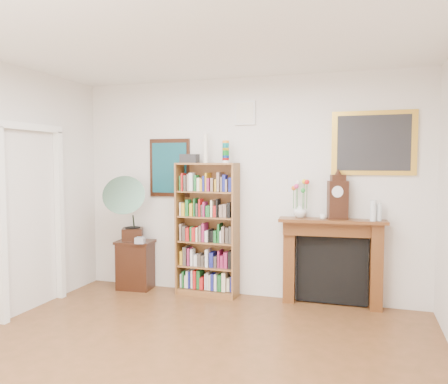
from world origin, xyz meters
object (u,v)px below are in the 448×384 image
bookshelf (207,222)px  teacup (323,217)px  cd_stack (140,240)px  mantel_clock (338,198)px  bottle_left (373,211)px  gramophone (126,205)px  fireplace (332,255)px  flower_vase (300,211)px  bottle_right (379,212)px  side_cabinet (135,265)px

bookshelf → teacup: (1.46, -0.04, 0.12)m
cd_stack → mantel_clock: mantel_clock is taller
bookshelf → bottle_left: 2.04m
gramophone → cd_stack: 0.51m
bookshelf → fireplace: bookshelf is taller
fireplace → teacup: teacup is taller
bookshelf → fireplace: bearing=4.7°
bookshelf → flower_vase: size_ratio=11.67×
gramophone → flower_vase: 2.28m
bookshelf → teacup: size_ratio=26.30×
bookshelf → mantel_clock: bearing=3.3°
mantel_clock → bottle_right: mantel_clock is taller
side_cabinet → cd_stack: size_ratio=5.51×
side_cabinet → fireplace: fireplace is taller
gramophone → flower_vase: (2.27, 0.20, -0.02)m
bookshelf → bottle_left: (2.02, -0.01, 0.22)m
flower_vase → bookshelf: bearing=-177.7°
bookshelf → side_cabinet: bookshelf is taller
gramophone → teacup: (2.55, 0.11, -0.08)m
teacup → gramophone: bearing=-177.4°
flower_vase → fireplace: bearing=3.1°
cd_stack → teacup: 2.37m
bookshelf → mantel_clock: size_ratio=3.76×
gramophone → bottle_left: size_ratio=3.70×
teacup → bottle_left: size_ratio=0.31×
bookshelf → flower_vase: bearing=4.5°
gramophone → flower_vase: size_ratio=5.24×
cd_stack → bottle_right: 3.00m
mantel_clock → side_cabinet: bearing=161.7°
bookshelf → fireplace: size_ratio=1.56×
side_cabinet → flower_vase: size_ratio=3.90×
bookshelf → gramophone: bookshelf is taller
bottle_right → gramophone: bearing=-176.8°
cd_stack → teacup: teacup is taller
side_cabinet → bottle_right: (3.12, 0.06, 0.82)m
gramophone → bottle_right: gramophone is taller
bookshelf → bottle_right: bearing=2.9°
fireplace → gramophone: bearing=-179.8°
side_cabinet → cd_stack: 0.43m
bookshelf → gramophone: bearing=-169.9°
mantel_clock → fireplace: bearing=127.9°
bottle_left → teacup: bearing=-177.2°
gramophone → bottle_right: (3.18, 0.18, -0.01)m
cd_stack → bottle_left: bearing=3.5°
mantel_clock → gramophone: bearing=164.1°
cd_stack → fireplace: bearing=5.9°
gramophone → bottle_left: (3.11, 0.14, 0.01)m
flower_vase → teacup: (0.28, -0.08, -0.06)m
bottle_right → bottle_left: bearing=-151.6°
cd_stack → bottle_left: bottle_left is taller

